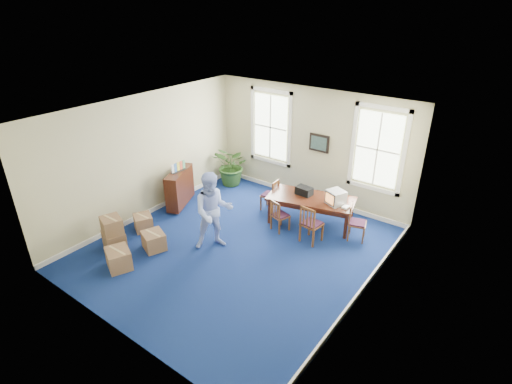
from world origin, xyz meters
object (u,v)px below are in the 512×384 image
Objects in this scene: cardboard_boxes at (122,233)px; credenza at (180,189)px; conference_table at (310,210)px; chair_near_left at (280,215)px; crt_tv at (336,197)px; potted_plant at (232,166)px; man at (213,211)px.

credenza is at bearing 102.34° from cardboard_boxes.
conference_table is at bearing 50.90° from cardboard_boxes.
credenza reaches higher than conference_table.
crt_tv is at bearing -126.83° from chair_near_left.
potted_plant is (0.31, 1.92, 0.14)m from credenza.
chair_near_left is 1.81m from man.
crt_tv reaches higher than cardboard_boxes.
crt_tv is at bearing -9.06° from potted_plant.
man is 1.48× the size of potted_plant.
potted_plant is at bearing 154.15° from conference_table.
potted_plant is at bearing -10.26° from chair_near_left.
man is (-1.91, -2.31, 0.02)m from crt_tv.
crt_tv is at bearing 1.65° from man.
crt_tv is 0.29× the size of cardboard_boxes.
potted_plant reaches higher than crt_tv.
crt_tv is 4.29m from credenza.
cardboard_boxes is at bearing -143.20° from conference_table.
conference_table is 1.49× the size of cardboard_boxes.
conference_table is 3.18m from potted_plant.
man is 2.40m from credenza.
crt_tv is 3.80m from potted_plant.
credenza is (-2.98, -0.54, 0.07)m from chair_near_left.
man is 1.49× the size of credenza.
man is at bearing 39.01° from cardboard_boxes.
credenza is at bearing 106.61° from man.
potted_plant is at bearing 73.54° from man.
man is at bearing -49.07° from credenza.
man reaches higher than crt_tv.
crt_tv reaches higher than chair_near_left.
conference_table is 1.16× the size of man.
credenza is (-4.06, -1.32, -0.42)m from crt_tv.
potted_plant reaches higher than conference_table.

